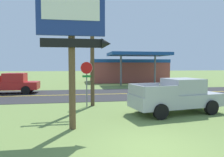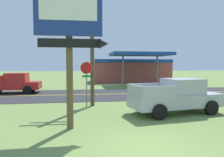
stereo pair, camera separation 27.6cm
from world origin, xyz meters
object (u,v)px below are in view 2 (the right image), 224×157
at_px(pickup_red_on_road, 13,83).
at_px(stop_sign, 86,76).
at_px(motel_sign, 71,31).
at_px(pickup_silver_parked_on_lawn, 176,96).
at_px(utility_pole, 92,38).
at_px(gas_station, 131,70).

bearing_deg(pickup_red_on_road, stop_sign, -47.74).
xyz_separation_m(motel_sign, stop_sign, (0.75, 4.94, -2.11)).
distance_m(motel_sign, pickup_silver_parked_on_lawn, 6.94).
distance_m(utility_pole, pickup_silver_parked_on_lawn, 6.52).
bearing_deg(gas_station, utility_pole, -110.40).
bearing_deg(pickup_red_on_road, pickup_silver_parked_on_lawn, -40.86).
bearing_deg(motel_sign, stop_sign, 81.31).
height_order(utility_pole, pickup_silver_parked_on_lawn, utility_pole).
xyz_separation_m(stop_sign, utility_pole, (0.40, 0.22, 2.51)).
distance_m(gas_station, pickup_silver_parked_on_lawn, 22.51).
xyz_separation_m(motel_sign, gas_station, (8.37, 24.57, -2.20)).
height_order(stop_sign, gas_station, gas_station).
relative_size(motel_sign, utility_pole, 0.72).
bearing_deg(pickup_red_on_road, motel_sign, -63.92).
bearing_deg(gas_station, stop_sign, -111.20).
relative_size(pickup_silver_parked_on_lawn, pickup_red_on_road, 1.05).
bearing_deg(motel_sign, pickup_red_on_road, 116.08).
distance_m(motel_sign, gas_station, 26.05).
distance_m(motel_sign, pickup_red_on_road, 14.28).
bearing_deg(pickup_red_on_road, utility_pole, -45.28).
relative_size(stop_sign, gas_station, 0.25).
bearing_deg(utility_pole, pickup_red_on_road, 134.72).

